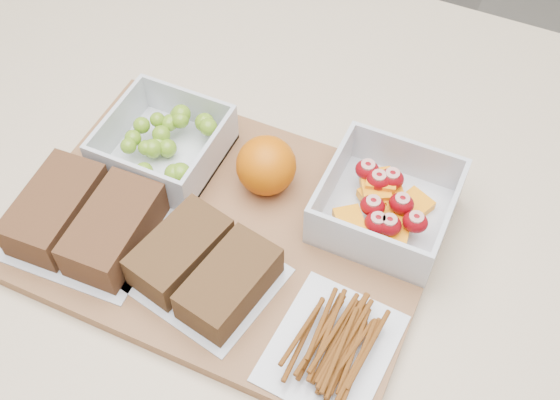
# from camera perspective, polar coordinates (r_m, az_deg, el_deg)

# --- Properties ---
(counter) EXTENTS (1.20, 0.90, 0.90)m
(counter) POSITION_cam_1_polar(r_m,az_deg,el_deg) (1.16, -1.01, -14.68)
(counter) COLOR beige
(counter) RESTS_ON ground
(cutting_board) EXTENTS (0.42, 0.30, 0.02)m
(cutting_board) POSITION_cam_1_polar(r_m,az_deg,el_deg) (0.75, -4.23, -2.57)
(cutting_board) COLOR #8D5E3A
(cutting_board) RESTS_ON counter
(grape_container) EXTENTS (0.12, 0.12, 0.05)m
(grape_container) POSITION_cam_1_polar(r_m,az_deg,el_deg) (0.79, -9.23, 4.52)
(grape_container) COLOR silver
(grape_container) RESTS_ON cutting_board
(fruit_container) EXTENTS (0.13, 0.13, 0.06)m
(fruit_container) POSITION_cam_1_polar(r_m,az_deg,el_deg) (0.74, 8.59, -0.39)
(fruit_container) COLOR silver
(fruit_container) RESTS_ON cutting_board
(orange) EXTENTS (0.07, 0.07, 0.07)m
(orange) POSITION_cam_1_polar(r_m,az_deg,el_deg) (0.75, -1.14, 2.82)
(orange) COLOR #D96105
(orange) RESTS_ON cutting_board
(sandwich_bag_left) EXTENTS (0.16, 0.14, 0.05)m
(sandwich_bag_left) POSITION_cam_1_polar(r_m,az_deg,el_deg) (0.74, -15.58, -1.55)
(sandwich_bag_left) COLOR silver
(sandwich_bag_left) RESTS_ON cutting_board
(sandwich_bag_center) EXTENTS (0.15, 0.14, 0.04)m
(sandwich_bag_center) POSITION_cam_1_polar(r_m,az_deg,el_deg) (0.69, -6.15, -5.51)
(sandwich_bag_center) COLOR silver
(sandwich_bag_center) RESTS_ON cutting_board
(pretzel_bag) EXTENTS (0.12, 0.14, 0.03)m
(pretzel_bag) POSITION_cam_1_polar(r_m,az_deg,el_deg) (0.66, 4.27, -11.42)
(pretzel_bag) COLOR silver
(pretzel_bag) RESTS_ON cutting_board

